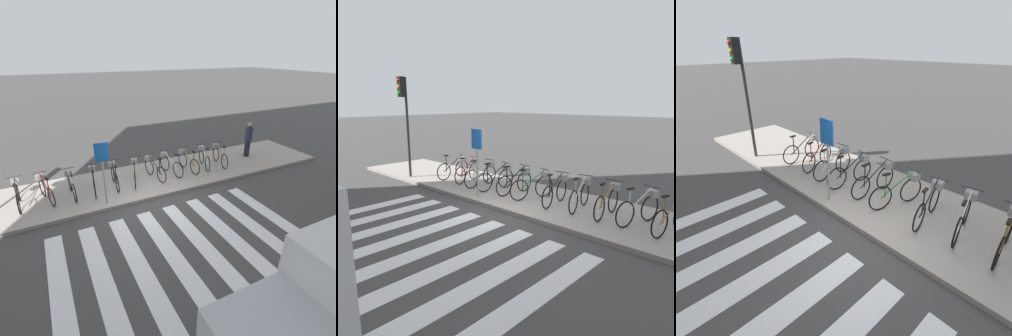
# 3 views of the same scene
# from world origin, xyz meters

# --- Properties ---
(ground_plane) EXTENTS (120.00, 120.00, 0.00)m
(ground_plane) POSITION_xyz_m (0.00, 0.00, 0.00)
(ground_plane) COLOR #423F3F
(sidewalk) EXTENTS (17.15, 2.96, 0.12)m
(sidewalk) POSITION_xyz_m (0.00, 1.48, 0.06)
(sidewalk) COLOR #9E9389
(sidewalk) RESTS_ON ground_plane
(parked_bicycle_0) EXTENTS (0.46, 1.56, 0.96)m
(parked_bicycle_0) POSITION_xyz_m (-3.97, 1.44, 0.55)
(parked_bicycle_0) COLOR black
(parked_bicycle_0) RESTS_ON sidewalk
(parked_bicycle_1) EXTENTS (0.57, 1.51, 0.96)m
(parked_bicycle_1) POSITION_xyz_m (-3.14, 1.44, 0.55)
(parked_bicycle_1) COLOR black
(parked_bicycle_1) RESTS_ON sidewalk
(parked_bicycle_2) EXTENTS (0.46, 1.56, 0.96)m
(parked_bicycle_2) POSITION_xyz_m (-2.32, 1.37, 0.55)
(parked_bicycle_2) COLOR black
(parked_bicycle_2) RESTS_ON sidewalk
(parked_bicycle_3) EXTENTS (0.46, 1.55, 0.96)m
(parked_bicycle_3) POSITION_xyz_m (-1.55, 1.36, 0.55)
(parked_bicycle_3) COLOR black
(parked_bicycle_3) RESTS_ON sidewalk
(parked_bicycle_4) EXTENTS (0.46, 1.56, 0.96)m
(parked_bicycle_4) POSITION_xyz_m (-0.77, 1.44, 0.55)
(parked_bicycle_4) COLOR black
(parked_bicycle_4) RESTS_ON sidewalk
(parked_bicycle_5) EXTENTS (0.63, 1.49, 0.96)m
(parked_bicycle_5) POSITION_xyz_m (0.01, 1.39, 0.55)
(parked_bicycle_5) COLOR black
(parked_bicycle_5) RESTS_ON sidewalk
(parked_bicycle_6) EXTENTS (0.46, 1.55, 0.96)m
(parked_bicycle_6) POSITION_xyz_m (0.81, 1.39, 0.55)
(parked_bicycle_6) COLOR black
(parked_bicycle_6) RESTS_ON sidewalk
(parked_bicycle_7) EXTENTS (0.48, 1.54, 0.96)m
(parked_bicycle_7) POSITION_xyz_m (1.56, 1.49, 0.55)
(parked_bicycle_7) COLOR black
(parked_bicycle_7) RESTS_ON sidewalk
(parked_bicycle_8) EXTENTS (0.46, 1.56, 0.96)m
(parked_bicycle_8) POSITION_xyz_m (2.39, 1.47, 0.55)
(parked_bicycle_8) COLOR black
(parked_bicycle_8) RESTS_ON sidewalk
(traffic_light) EXTENTS (0.24, 0.40, 3.85)m
(traffic_light) POSITION_xyz_m (-5.44, 0.24, 2.87)
(traffic_light) COLOR #2D2D2D
(traffic_light) RESTS_ON sidewalk
(sign_post) EXTENTS (0.44, 0.07, 2.12)m
(sign_post) POSITION_xyz_m (-1.37, 0.29, 1.57)
(sign_post) COLOR #99999E
(sign_post) RESTS_ON sidewalk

